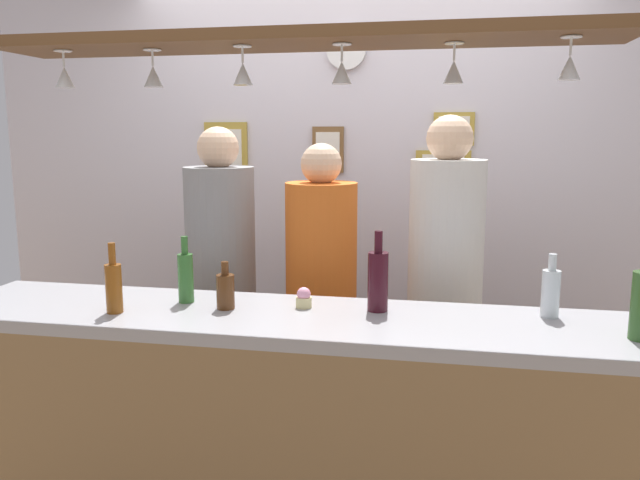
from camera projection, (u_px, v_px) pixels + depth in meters
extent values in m
cube|color=silver|center=(353.00, 199.00, 3.62)|extent=(4.40, 0.06, 2.60)
cube|color=#99999E|center=(296.00, 320.00, 2.27)|extent=(2.70, 0.55, 0.04)
cube|color=brown|center=(298.00, 40.00, 2.15)|extent=(2.20, 0.36, 0.04)
cylinder|color=silver|center=(63.00, 51.00, 2.26)|extent=(0.06, 0.06, 0.00)
cylinder|color=silver|center=(64.00, 59.00, 2.27)|extent=(0.01, 0.01, 0.06)
cone|color=silver|center=(65.00, 77.00, 2.28)|extent=(0.07, 0.07, 0.08)
cylinder|color=silver|center=(152.00, 50.00, 2.24)|extent=(0.06, 0.06, 0.00)
cylinder|color=silver|center=(152.00, 58.00, 2.24)|extent=(0.01, 0.01, 0.06)
cone|color=silver|center=(153.00, 77.00, 2.25)|extent=(0.07, 0.07, 0.08)
cylinder|color=silver|center=(242.00, 46.00, 2.14)|extent=(0.06, 0.06, 0.00)
cylinder|color=silver|center=(242.00, 55.00, 2.14)|extent=(0.01, 0.01, 0.06)
cone|color=silver|center=(243.00, 74.00, 2.16)|extent=(0.07, 0.07, 0.08)
cylinder|color=silver|center=(342.00, 44.00, 2.09)|extent=(0.06, 0.06, 0.00)
cylinder|color=silver|center=(342.00, 53.00, 2.10)|extent=(0.01, 0.01, 0.06)
cone|color=silver|center=(342.00, 73.00, 2.11)|extent=(0.07, 0.07, 0.08)
cylinder|color=silver|center=(455.00, 43.00, 2.07)|extent=(0.06, 0.06, 0.00)
cylinder|color=silver|center=(454.00, 52.00, 2.07)|extent=(0.01, 0.01, 0.06)
cone|color=silver|center=(454.00, 72.00, 2.08)|extent=(0.07, 0.07, 0.08)
cylinder|color=silver|center=(571.00, 37.00, 1.93)|extent=(0.06, 0.06, 0.00)
cylinder|color=silver|center=(571.00, 46.00, 1.94)|extent=(0.01, 0.01, 0.06)
cone|color=silver|center=(569.00, 68.00, 1.95)|extent=(0.07, 0.07, 0.08)
cube|color=#2D334C|center=(224.00, 386.00, 3.18)|extent=(0.17, 0.18, 0.81)
cylinder|color=gray|center=(220.00, 239.00, 3.05)|extent=(0.34, 0.34, 0.71)
sphere|color=beige|center=(218.00, 148.00, 2.98)|extent=(0.20, 0.20, 0.20)
cube|color=#2D334C|center=(321.00, 397.00, 3.09)|extent=(0.17, 0.18, 0.78)
cylinder|color=orange|center=(321.00, 253.00, 2.96)|extent=(0.34, 0.34, 0.67)
sphere|color=beige|center=(321.00, 164.00, 2.89)|extent=(0.19, 0.19, 0.19)
cube|color=#2D334C|center=(441.00, 401.00, 2.97)|extent=(0.17, 0.18, 0.84)
cylinder|color=white|center=(446.00, 240.00, 2.84)|extent=(0.34, 0.34, 0.73)
sphere|color=beige|center=(450.00, 138.00, 2.76)|extent=(0.21, 0.21, 0.21)
cylinder|color=#380F19|center=(378.00, 282.00, 2.30)|extent=(0.08, 0.08, 0.22)
cylinder|color=#380F19|center=(379.00, 242.00, 2.27)|extent=(0.03, 0.03, 0.08)
cylinder|color=brown|center=(114.00, 289.00, 2.28)|extent=(0.06, 0.06, 0.18)
cylinder|color=brown|center=(112.00, 254.00, 2.25)|extent=(0.03, 0.03, 0.08)
cylinder|color=#336B2D|center=(186.00, 278.00, 2.42)|extent=(0.06, 0.06, 0.19)
cylinder|color=#336B2D|center=(184.00, 245.00, 2.40)|extent=(0.03, 0.03, 0.07)
cylinder|color=silver|center=(550.00, 294.00, 2.22)|extent=(0.06, 0.06, 0.17)
cylinder|color=silver|center=(552.00, 262.00, 2.20)|extent=(0.03, 0.03, 0.06)
cylinder|color=#512D14|center=(225.00, 292.00, 2.33)|extent=(0.07, 0.07, 0.13)
cylinder|color=#512D14|center=(225.00, 268.00, 2.32)|extent=(0.03, 0.03, 0.05)
cylinder|color=beige|center=(304.00, 302.00, 2.35)|extent=(0.06, 0.06, 0.04)
sphere|color=pink|center=(304.00, 294.00, 2.35)|extent=(0.05, 0.05, 0.05)
cube|color=#B29338|center=(454.00, 129.00, 3.41)|extent=(0.22, 0.02, 0.18)
cube|color=white|center=(454.00, 129.00, 3.40)|extent=(0.17, 0.01, 0.14)
cube|color=#B29338|center=(226.00, 151.00, 3.68)|extent=(0.26, 0.02, 0.34)
cube|color=white|center=(226.00, 151.00, 3.67)|extent=(0.20, 0.01, 0.26)
cube|color=brown|center=(328.00, 150.00, 3.56)|extent=(0.18, 0.02, 0.26)
cube|color=white|center=(328.00, 150.00, 3.55)|extent=(0.14, 0.01, 0.20)
cube|color=#B29338|center=(443.00, 167.00, 3.45)|extent=(0.30, 0.02, 0.18)
cube|color=white|center=(443.00, 167.00, 3.44)|extent=(0.23, 0.01, 0.14)
cylinder|color=white|center=(346.00, 49.00, 3.44)|extent=(0.22, 0.03, 0.22)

